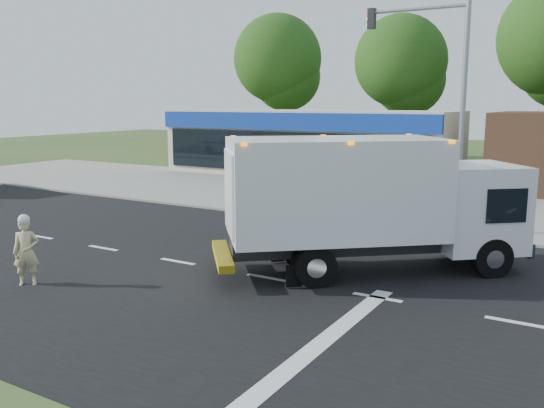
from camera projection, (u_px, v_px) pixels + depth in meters
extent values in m
plane|color=#385123|center=(268.00, 278.00, 14.93)|extent=(120.00, 120.00, 0.00)
cube|color=black|center=(268.00, 278.00, 14.93)|extent=(60.00, 14.00, 0.02)
cube|color=gray|center=(379.00, 221.00, 21.86)|extent=(60.00, 2.40, 0.12)
cube|color=gray|center=(423.00, 200.00, 26.78)|extent=(60.00, 9.00, 0.02)
cube|color=silver|center=(40.00, 237.00, 19.46)|extent=(1.20, 0.15, 0.01)
cube|color=silver|center=(103.00, 248.00, 17.95)|extent=(1.20, 0.15, 0.01)
cube|color=silver|center=(178.00, 261.00, 16.44)|extent=(1.20, 0.15, 0.01)
cube|color=silver|center=(268.00, 278.00, 14.93)|extent=(1.20, 0.15, 0.01)
cube|color=silver|center=(377.00, 297.00, 13.42)|extent=(1.20, 0.15, 0.01)
cube|color=silver|center=(515.00, 322.00, 11.91)|extent=(1.20, 0.15, 0.01)
cube|color=silver|center=(321.00, 343.00, 10.88)|extent=(0.40, 7.00, 0.01)
cube|color=black|center=(334.00, 245.00, 15.27)|extent=(4.92, 4.36, 0.38)
cube|color=white|center=(473.00, 206.00, 15.72)|extent=(3.20, 3.22, 2.30)
cube|color=black|center=(508.00, 197.00, 15.84)|extent=(1.46, 1.71, 0.99)
cube|color=white|center=(335.00, 188.00, 15.00)|extent=(5.90, 5.54, 2.58)
cube|color=silver|center=(229.00, 193.00, 14.58)|extent=(1.46, 1.73, 2.09)
cube|color=yellow|center=(223.00, 256.00, 14.84)|extent=(1.98, 2.27, 0.20)
cube|color=orange|center=(336.00, 139.00, 14.78)|extent=(5.76, 5.43, 0.09)
cylinder|color=black|center=(454.00, 239.00, 16.95)|extent=(1.02, 0.93, 1.05)
cylinder|color=black|center=(492.00, 258.00, 14.92)|extent=(1.02, 0.93, 1.05)
cylinder|color=black|center=(297.00, 245.00, 16.26)|extent=(1.02, 0.93, 1.05)
cylinder|color=black|center=(315.00, 267.00, 14.13)|extent=(1.02, 0.93, 1.05)
imported|color=#CCBD88|center=(26.00, 252.00, 14.26)|extent=(0.72, 0.72, 1.69)
sphere|color=white|center=(24.00, 220.00, 14.12)|extent=(0.28, 0.28, 0.28)
cube|color=beige|center=(310.00, 143.00, 36.04)|extent=(18.00, 6.00, 4.00)
cube|color=navy|center=(286.00, 121.00, 33.21)|extent=(18.00, 0.30, 1.00)
cube|color=black|center=(286.00, 153.00, 33.53)|extent=(17.00, 0.12, 2.40)
cylinder|color=gray|center=(462.00, 118.00, 19.16)|extent=(0.18, 0.18, 8.00)
cylinder|color=gray|center=(417.00, 9.00, 19.38)|extent=(3.40, 0.12, 0.12)
cube|color=black|center=(372.00, 19.00, 20.22)|extent=(0.25, 0.25, 0.70)
cylinder|color=#332114|center=(277.00, 112.00, 46.04)|extent=(0.56, 0.56, 7.35)
sphere|color=#224C15|center=(278.00, 59.00, 45.30)|extent=(6.93, 6.93, 6.93)
sphere|color=#224C15|center=(286.00, 76.00, 45.71)|extent=(5.46, 5.46, 5.46)
cylinder|color=#332114|center=(398.00, 117.00, 41.05)|extent=(0.56, 0.56, 6.86)
sphere|color=#224C15|center=(401.00, 61.00, 40.36)|extent=(6.47, 6.47, 6.47)
sphere|color=#224C15|center=(409.00, 80.00, 40.76)|extent=(5.10, 5.10, 5.10)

